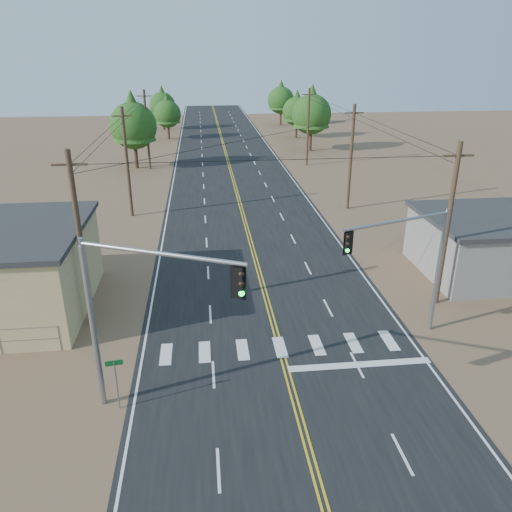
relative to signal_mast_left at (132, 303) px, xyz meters
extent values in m
plane|color=brown|center=(6.70, -3.60, -5.39)|extent=(220.00, 220.00, 0.00)
cube|color=black|center=(6.70, 26.40, -5.38)|extent=(15.00, 200.00, 0.02)
cylinder|color=gray|center=(-4.80, 5.40, -4.64)|extent=(0.06, 0.06, 1.50)
cylinder|color=#4C3826|center=(-3.80, 8.40, -0.39)|extent=(0.30, 0.30, 10.00)
cube|color=#4C3826|center=(-3.80, 8.40, 3.81)|extent=(1.80, 0.12, 0.12)
cylinder|color=#4C3826|center=(-3.80, 28.40, -0.39)|extent=(0.30, 0.30, 10.00)
cube|color=#4C3826|center=(-3.80, 28.40, 3.81)|extent=(1.80, 0.12, 0.12)
cylinder|color=#4C3826|center=(-3.80, 48.40, -0.39)|extent=(0.30, 0.30, 10.00)
cube|color=#4C3826|center=(-3.80, 48.40, 3.81)|extent=(1.80, 0.12, 0.12)
cylinder|color=#4C3826|center=(17.20, 8.40, -0.39)|extent=(0.30, 0.30, 10.00)
cube|color=#4C3826|center=(17.20, 8.40, 3.81)|extent=(1.80, 0.12, 0.12)
cylinder|color=#4C3826|center=(17.20, 28.40, -0.39)|extent=(0.30, 0.30, 10.00)
cube|color=#4C3826|center=(17.20, 28.40, 3.81)|extent=(1.80, 0.12, 0.12)
cylinder|color=#4C3826|center=(17.20, 48.40, -0.39)|extent=(0.30, 0.30, 10.00)
cube|color=#4C3826|center=(17.20, 48.40, 3.81)|extent=(1.80, 0.12, 0.12)
cylinder|color=gray|center=(-1.85, 0.84, -1.59)|extent=(0.26, 0.26, 7.59)
cylinder|color=gray|center=(-1.85, 0.84, 2.21)|extent=(0.20, 0.20, 0.65)
cylinder|color=gray|center=(1.28, -0.57, 2.31)|extent=(6.32, 2.97, 0.17)
cube|color=black|center=(4.11, -1.85, 1.61)|extent=(0.48, 0.45, 1.19)
sphere|color=black|center=(4.19, -2.02, 1.99)|extent=(0.22, 0.22, 0.22)
sphere|color=black|center=(4.19, -2.02, 1.61)|extent=(0.22, 0.22, 0.22)
sphere|color=#0CE533|center=(4.19, -2.02, 1.23)|extent=(0.22, 0.22, 0.22)
cylinder|color=gray|center=(15.43, 5.37, -1.98)|extent=(0.23, 0.23, 6.82)
cylinder|color=gray|center=(15.43, 5.37, 1.43)|extent=(0.18, 0.18, 0.58)
cylinder|color=gray|center=(12.40, 4.30, 1.53)|extent=(6.09, 2.27, 0.16)
cube|color=black|center=(9.66, 3.34, 0.90)|extent=(0.42, 0.39, 1.07)
sphere|color=black|center=(9.60, 3.17, 1.24)|extent=(0.19, 0.19, 0.19)
sphere|color=black|center=(9.60, 3.17, 0.90)|extent=(0.19, 0.19, 0.19)
sphere|color=#0CE533|center=(9.60, 3.17, 0.56)|extent=(0.19, 0.19, 0.19)
cylinder|color=gray|center=(-1.10, 0.41, -4.15)|extent=(0.06, 0.06, 2.47)
cube|color=#0C5520|center=(-1.10, 0.41, -3.01)|extent=(0.74, 0.13, 0.25)
cylinder|color=#3F2D1E|center=(-5.58, 49.16, -3.59)|extent=(0.48, 0.48, 3.60)
cone|color=#214F16|center=(-5.58, 49.16, 1.40)|extent=(5.59, 5.59, 6.39)
sphere|color=#214F16|center=(-5.58, 49.16, 0.10)|extent=(5.99, 5.99, 5.99)
cylinder|color=#3F2D1E|center=(-2.52, 71.83, -3.99)|extent=(0.42, 0.42, 2.79)
cone|color=#214F16|center=(-2.52, 71.83, -0.12)|extent=(4.34, 4.34, 4.96)
sphere|color=#214F16|center=(-2.52, 71.83, -1.13)|extent=(4.65, 4.65, 4.65)
cylinder|color=#3F2D1E|center=(-4.04, 83.22, -3.90)|extent=(0.43, 0.43, 2.98)
cone|color=#214F16|center=(-4.04, 83.22, 0.24)|extent=(4.63, 4.63, 5.29)
sphere|color=#214F16|center=(-4.04, 83.22, -0.84)|extent=(4.96, 4.96, 4.96)
cylinder|color=#3F2D1E|center=(19.84, 58.53, -3.60)|extent=(0.47, 0.47, 3.58)
cone|color=#214F16|center=(19.84, 58.53, 1.37)|extent=(5.57, 5.57, 6.36)
sphere|color=#214F16|center=(19.84, 58.53, 0.08)|extent=(5.96, 5.96, 5.96)
cylinder|color=#3F2D1E|center=(19.88, 70.63, -3.90)|extent=(0.43, 0.43, 2.97)
cone|color=#214F16|center=(19.88, 70.63, 0.23)|extent=(4.63, 4.63, 5.29)
sphere|color=#214F16|center=(19.88, 70.63, -0.84)|extent=(4.96, 4.96, 4.96)
cylinder|color=#3F2D1E|center=(19.60, 86.67, -3.77)|extent=(0.41, 0.41, 3.23)
cone|color=#214F16|center=(19.60, 86.67, 0.71)|extent=(5.02, 5.02, 5.74)
sphere|color=#214F16|center=(19.60, 86.67, -0.46)|extent=(5.38, 5.38, 5.38)
camera|label=1|loc=(2.95, -17.92, 9.33)|focal=35.00mm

